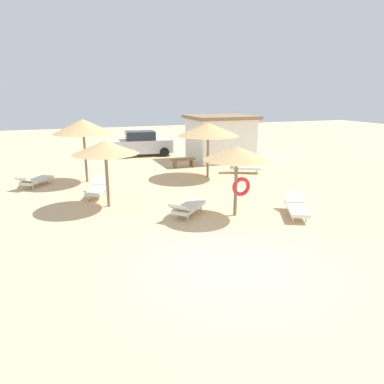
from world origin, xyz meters
TOP-DOWN VIEW (x-y plane):
  - ground_plane at (0.00, 0.00)m, footprint 80.00×80.00m
  - parasol_0 at (1.87, 3.56)m, footprint 2.36×2.36m
  - parasol_1 at (-2.28, 6.23)m, footprint 2.50×2.50m
  - parasol_2 at (3.34, 9.63)m, footprint 3.20×3.20m
  - parasol_4 at (-2.74, 10.70)m, footprint 2.89×2.89m
  - lounger_0 at (3.95, 2.82)m, footprint 1.42×1.99m
  - lounger_1 at (-2.52, 7.97)m, footprint 1.18×1.99m
  - lounger_2 at (5.55, 9.83)m, footprint 1.97×1.41m
  - lounger_4 at (-5.12, 10.55)m, footprint 1.64×1.93m
  - lounger_5 at (0.25, 4.13)m, footprint 1.80×1.80m
  - bench_0 at (2.96, 12.48)m, footprint 1.53×0.53m
  - parked_car at (1.61, 17.38)m, footprint 4.15×2.29m
  - beach_cabana at (6.01, 13.91)m, footprint 4.10×3.65m

SIDE VIEW (x-z plane):
  - ground_plane at x=0.00m, z-range 0.00..0.00m
  - lounger_4 at x=-5.12m, z-range 0.00..0.62m
  - lounger_5 at x=0.25m, z-range -0.01..0.63m
  - lounger_0 at x=3.95m, z-range -0.01..0.64m
  - lounger_1 at x=-2.52m, z-range -0.05..0.69m
  - lounger_2 at x=5.55m, z-range -0.05..0.69m
  - bench_0 at x=2.96m, z-range 0.10..0.59m
  - parked_car at x=1.61m, z-range -0.04..1.68m
  - beach_cabana at x=6.01m, z-range 0.02..2.91m
  - parasol_0 at x=1.87m, z-range 0.97..3.48m
  - parasol_1 at x=-2.28m, z-range 1.02..3.59m
  - parasol_2 at x=3.34m, z-range 1.07..3.89m
  - parasol_4 at x=-2.74m, z-range 1.19..4.27m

